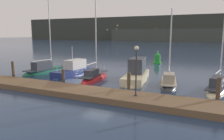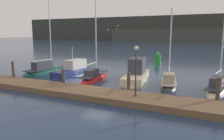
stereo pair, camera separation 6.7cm
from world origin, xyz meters
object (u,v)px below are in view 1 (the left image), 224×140
object	(u,v)px
motorboat_berth_2	(73,73)
sailboat_berth_3	(94,79)
sailboat_berth_6	(218,89)
channel_buoy	(157,59)
motorboat_berth_4	(136,77)
sailboat_berth_5	(169,84)
sailboat_berth_1	(47,71)
dock_lamppost	(136,62)

from	to	relation	value
motorboat_berth_2	sailboat_berth_3	distance (m)	3.74
sailboat_berth_6	channel_buoy	size ratio (longest dim) A/B	3.95
motorboat_berth_4	sailboat_berth_5	size ratio (longest dim) A/B	0.93
sailboat_berth_1	sailboat_berth_6	distance (m)	19.39
motorboat_berth_4	motorboat_berth_2	bearing A→B (deg)	-176.42
sailboat_berth_6	channel_buoy	bearing A→B (deg)	120.79
sailboat_berth_6	dock_lamppost	size ratio (longest dim) A/B	2.28
dock_lamppost	channel_buoy	bearing A→B (deg)	99.15
motorboat_berth_4	sailboat_berth_6	size ratio (longest dim) A/B	0.88
sailboat_berth_6	dock_lamppost	world-z (taller)	sailboat_berth_6
motorboat_berth_2	sailboat_berth_5	size ratio (longest dim) A/B	0.78
sailboat_berth_5	sailboat_berth_6	world-z (taller)	sailboat_berth_6
sailboat_berth_1	sailboat_berth_6	bearing A→B (deg)	-2.21
motorboat_berth_4	sailboat_berth_6	xyz separation A→B (m)	(7.68, -0.90, -0.25)
channel_buoy	motorboat_berth_2	bearing A→B (deg)	-114.80
sailboat_berth_3	sailboat_berth_6	distance (m)	11.77
motorboat_berth_2	sailboat_berth_6	size ratio (longest dim) A/B	0.74
motorboat_berth_2	sailboat_berth_3	world-z (taller)	sailboat_berth_3
sailboat_berth_3	dock_lamppost	bearing A→B (deg)	-39.14
sailboat_berth_1	channel_buoy	distance (m)	17.52
motorboat_berth_4	channel_buoy	world-z (taller)	motorboat_berth_4
motorboat_berth_4	sailboat_berth_5	distance (m)	3.61
sailboat_berth_6	channel_buoy	xyz separation A→B (m)	(-8.73, 14.65, 0.62)
motorboat_berth_4	sailboat_berth_6	world-z (taller)	sailboat_berth_6
motorboat_berth_4	dock_lamppost	distance (m)	7.56
motorboat_berth_2	sailboat_berth_5	xyz separation A→B (m)	(11.12, -0.37, -0.19)
sailboat_berth_5	dock_lamppost	distance (m)	6.64
sailboat_berth_1	motorboat_berth_4	xyz separation A→B (m)	(11.70, 0.15, 0.26)
sailboat_berth_1	sailboat_berth_6	xyz separation A→B (m)	(19.37, -0.75, 0.01)
sailboat_berth_1	motorboat_berth_4	size ratio (longest dim) A/B	1.61
sailboat_berth_5	channel_buoy	xyz separation A→B (m)	(-4.55, 14.59, 0.63)
sailboat_berth_5	dock_lamppost	xyz separation A→B (m)	(-1.24, -5.93, 2.73)
motorboat_berth_4	dock_lamppost	bearing A→B (deg)	-71.60
sailboat_berth_1	sailboat_berth_3	bearing A→B (deg)	-10.99
sailboat_berth_1	channel_buoy	bearing A→B (deg)	52.55
sailboat_berth_3	sailboat_berth_5	size ratio (longest dim) A/B	1.18
sailboat_berth_3	sailboat_berth_1	bearing A→B (deg)	169.01
motorboat_berth_4	sailboat_berth_6	bearing A→B (deg)	-6.70
sailboat_berth_1	sailboat_berth_3	world-z (taller)	sailboat_berth_1
sailboat_berth_6	channel_buoy	world-z (taller)	sailboat_berth_6
sailboat_berth_1	sailboat_berth_5	size ratio (longest dim) A/B	1.51
motorboat_berth_4	dock_lamppost	size ratio (longest dim) A/B	2.02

